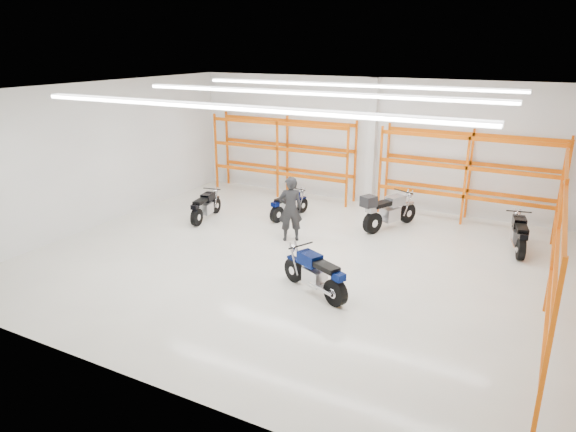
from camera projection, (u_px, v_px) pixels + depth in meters
The scene contains 11 objects.
ground at pixel (297, 260), 13.95m from camera, with size 14.00×14.00×0.00m, color beige.
room_shell at pixel (299, 140), 12.93m from camera, with size 14.02×12.02×4.51m.
motorcycle_main at pixel (316, 275), 11.87m from camera, with size 2.01×1.09×1.06m.
motorcycle_back_a at pixel (205, 207), 16.99m from camera, with size 0.64×1.93×0.95m.
motorcycle_back_b at pixel (288, 206), 17.18m from camera, with size 0.73×1.85×0.92m.
motorcycle_back_c at pixel (386, 211), 16.09m from camera, with size 1.28×2.27×1.23m.
motorcycle_back_d at pixel (519, 235), 14.40m from camera, with size 0.72×2.05×1.01m.
standing_man at pixel (290, 209), 15.06m from camera, with size 0.71×0.47×1.96m, color black.
structural_column at pixel (372, 143), 18.12m from camera, with size 0.32×0.32×4.50m, color white.
pallet_racking_back_left at pixel (282, 149), 19.48m from camera, with size 5.67×0.87×3.00m.
pallet_racking_back_right at pixel (468, 168), 16.49m from camera, with size 5.67×0.87×3.00m.
Camera 1 is at (5.74, -11.50, 5.57)m, focal length 32.00 mm.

